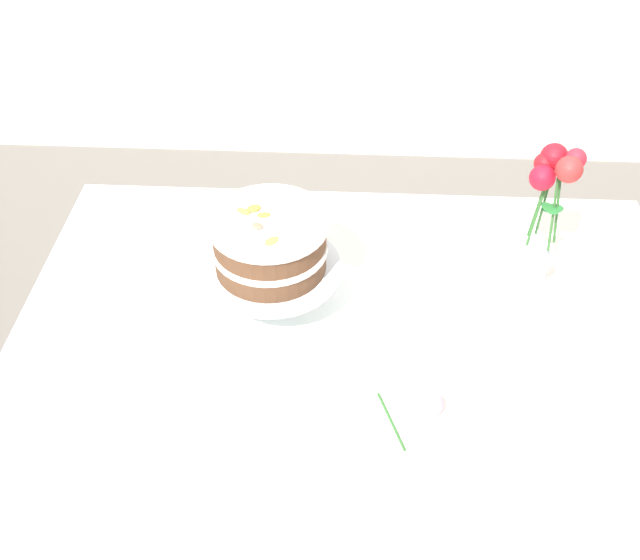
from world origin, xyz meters
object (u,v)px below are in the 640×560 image
at_px(teacup, 609,385).
at_px(fallen_rose, 430,405).
at_px(dining_table, 352,375).
at_px(layer_cake, 270,242).
at_px(cake_stand, 271,272).
at_px(flower_vase, 542,222).

xyz_separation_m(teacup, fallen_rose, (-0.33, -0.06, -0.00)).
height_order(dining_table, layer_cake, layer_cake).
relative_size(cake_stand, fallen_rose, 2.26).
relative_size(cake_stand, teacup, 2.14).
xyz_separation_m(dining_table, fallen_rose, (0.14, -0.17, 0.11)).
distance_m(dining_table, fallen_rose, 0.25).
bearing_deg(dining_table, flower_vase, 28.16).
distance_m(cake_stand, teacup, 0.69).
bearing_deg(dining_table, cake_stand, 146.02).
xyz_separation_m(cake_stand, teacup, (0.65, -0.22, -0.06)).
height_order(dining_table, teacup, teacup).
distance_m(flower_vase, fallen_rose, 0.46).
bearing_deg(teacup, flower_vase, 108.15).
distance_m(cake_stand, fallen_rose, 0.43).
bearing_deg(cake_stand, flower_vase, 8.86).
relative_size(teacup, fallen_rose, 1.05).
bearing_deg(flower_vase, cake_stand, -171.14).
distance_m(flower_vase, teacup, 0.35).
bearing_deg(cake_stand, layer_cake, -166.66).
bearing_deg(cake_stand, fallen_rose, -41.75).
height_order(cake_stand, layer_cake, layer_cake).
bearing_deg(flower_vase, dining_table, -151.84).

